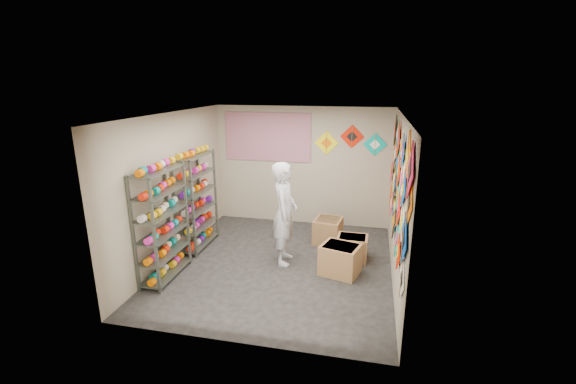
% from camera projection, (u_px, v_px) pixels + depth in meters
% --- Properties ---
extents(ground, '(4.50, 4.50, 0.00)m').
position_uv_depth(ground, '(279.00, 264.00, 7.05)').
color(ground, black).
extents(room_walls, '(4.50, 4.50, 4.50)m').
position_uv_depth(room_walls, '(279.00, 177.00, 6.59)').
color(room_walls, tan).
rests_on(room_walls, ground).
extents(shelf_rack_front, '(0.40, 1.10, 1.90)m').
position_uv_depth(shelf_rack_front, '(162.00, 224.00, 6.35)').
color(shelf_rack_front, '#4C5147').
rests_on(shelf_rack_front, ground).
extents(shelf_rack_back, '(0.40, 1.10, 1.90)m').
position_uv_depth(shelf_rack_back, '(196.00, 201.00, 7.57)').
color(shelf_rack_back, '#4C5147').
rests_on(shelf_rack_back, ground).
extents(string_spools, '(0.12, 2.36, 0.12)m').
position_uv_depth(string_spools, '(180.00, 207.00, 6.93)').
color(string_spools, '#EF28A3').
rests_on(string_spools, ground).
extents(kite_wall_display, '(0.06, 4.28, 2.03)m').
position_uv_depth(kite_wall_display, '(398.00, 182.00, 6.16)').
color(kite_wall_display, white).
rests_on(kite_wall_display, room_walls).
extents(back_wall_kites, '(1.58, 0.02, 0.69)m').
position_uv_depth(back_wall_kites, '(350.00, 141.00, 8.38)').
color(back_wall_kites, '#FFEA0E').
rests_on(back_wall_kites, room_walls).
extents(poster, '(2.00, 0.01, 1.10)m').
position_uv_depth(poster, '(267.00, 137.00, 8.75)').
color(poster, '#734BA4').
rests_on(poster, room_walls).
extents(shopkeeper, '(0.76, 0.57, 1.88)m').
position_uv_depth(shopkeeper, '(284.00, 213.00, 6.91)').
color(shopkeeper, silver).
rests_on(shopkeeper, ground).
extents(carton_a, '(0.75, 0.68, 0.53)m').
position_uv_depth(carton_a, '(340.00, 260.00, 6.64)').
color(carton_a, '#9D6C44').
rests_on(carton_a, ground).
extents(carton_b, '(0.57, 0.47, 0.46)m').
position_uv_depth(carton_b, '(352.00, 248.00, 7.19)').
color(carton_b, '#9D6C44').
rests_on(carton_b, ground).
extents(carton_c, '(0.60, 0.64, 0.51)m').
position_uv_depth(carton_c, '(328.00, 231.00, 7.95)').
color(carton_c, '#9D6C44').
rests_on(carton_c, ground).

